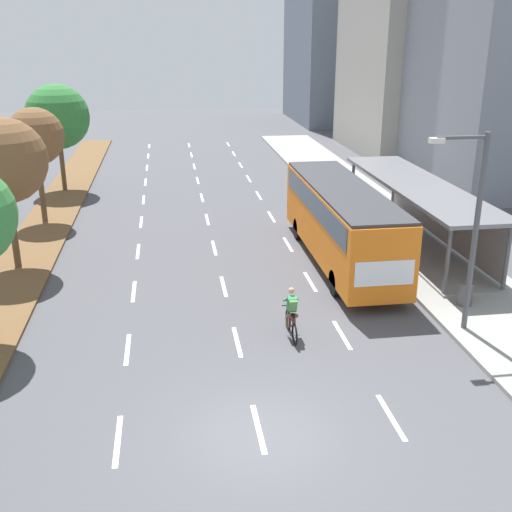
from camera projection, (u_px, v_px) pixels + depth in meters
The scene contains 14 objects.
ground_plane at pixel (260, 435), 15.46m from camera, with size 140.00×140.00×0.00m, color #4C4C51.
median_strip at pixel (50, 220), 32.95m from camera, with size 2.60×52.00×0.12m, color brown.
sidewalk_right at pixel (369, 207), 35.30m from camera, with size 4.50×52.00×0.15m, color gray.
lane_divider_left at pixel (141, 222), 32.83m from camera, with size 0.14×49.32×0.01m.
lane_divider_center at pixel (207, 219), 33.30m from camera, with size 0.14×49.32×0.01m.
lane_divider_right at pixel (271, 217), 33.77m from camera, with size 0.14×49.32×0.01m.
bus_shelter at pixel (422, 207), 28.56m from camera, with size 2.90×13.03×2.86m.
bus at pixel (341, 217), 26.42m from camera, with size 2.54×11.29×3.37m.
cyclist at pixel (292, 315), 20.19m from camera, with size 0.46×1.82×1.71m.
median_tree_third at pixel (4, 161), 24.76m from camera, with size 3.45×3.45×6.24m.
median_tree_fourth at pixel (35, 137), 31.20m from camera, with size 2.89×2.89×5.86m.
median_tree_fifth at pixel (57, 117), 37.58m from camera, with size 3.87×3.87×6.46m.
streetlight at pixel (472, 220), 19.48m from camera, with size 1.91×0.24×6.50m.
trash_bin at pixel (465, 294), 22.36m from camera, with size 0.52×0.52×0.85m, color #4C4C51.
Camera 1 is at (-1.95, -12.88, 9.45)m, focal length 43.55 mm.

